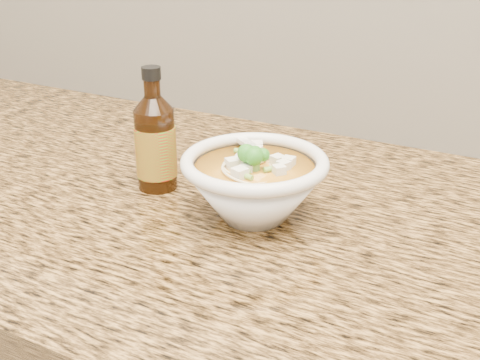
% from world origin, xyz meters
% --- Properties ---
extents(counter_slab, '(4.00, 0.68, 0.04)m').
position_xyz_m(counter_slab, '(0.00, 1.68, 0.88)').
color(counter_slab, '#A3743B').
rests_on(counter_slab, cabinet).
extents(soup_bowl, '(0.18, 0.18, 0.10)m').
position_xyz_m(soup_bowl, '(-0.17, 1.64, 0.94)').
color(soup_bowl, white).
rests_on(soup_bowl, counter_slab).
extents(hot_sauce_bottle, '(0.07, 0.07, 0.17)m').
position_xyz_m(hot_sauce_bottle, '(-0.33, 1.66, 0.96)').
color(hot_sauce_bottle, black).
rests_on(hot_sauce_bottle, counter_slab).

